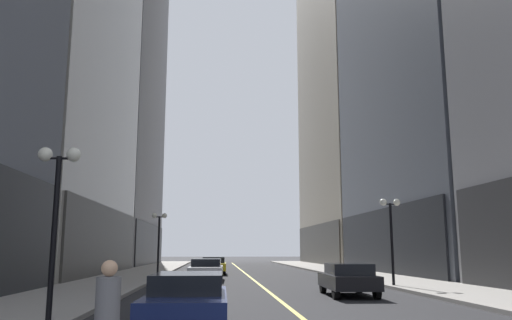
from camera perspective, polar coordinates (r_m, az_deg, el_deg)
The scene contains 13 objects.
ground_plane at distance 39.63m, azimuth -1.04°, elevation -12.76°, with size 200.00×200.00×0.00m, color #262628.
sidewalk_left at distance 39.97m, azimuth -13.22°, elevation -12.38°, with size 4.50×78.00×0.15m, color #9E9991.
sidewalk_right at distance 40.97m, azimuth 10.83°, elevation -12.40°, with size 4.50×78.00×0.15m, color #9E9991.
lane_centre_stripe at distance 39.63m, azimuth -1.04°, elevation -12.76°, with size 0.16×70.00×0.01m, color #E5D64C.
building_left_far at distance 73.05m, azimuth -15.42°, elevation 15.85°, with size 11.29×26.00×66.88m.
car_navy at distance 12.53m, azimuth -7.73°, elevation -15.27°, with size 1.90×4.61×1.32m.
car_black at distance 21.74m, azimuth 10.33°, elevation -12.95°, with size 1.98×4.15×1.32m.
car_white at distance 31.92m, azimuth -5.61°, elevation -12.08°, with size 2.12×4.67×1.32m.
car_yellow at distance 40.17m, azimuth -4.77°, elevation -11.67°, with size 1.95×4.70×1.32m.
pedestrian_in_grey_suit at distance 7.55m, azimuth -16.39°, elevation -16.23°, with size 0.41×0.41×1.74m.
street_lamp_left_near at distance 13.59m, azimuth -21.49°, elevation -3.53°, with size 1.06×0.36×4.43m.
street_lamp_left_far at distance 36.62m, azimuth -10.86°, elevation -7.71°, with size 1.06×0.36×4.43m.
street_lamp_right_mid at distance 26.65m, azimuth 14.94°, elevation -6.75°, with size 1.06×0.36×4.43m.
Camera 1 is at (-2.44, -4.51, 1.88)m, focal length 35.55 mm.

